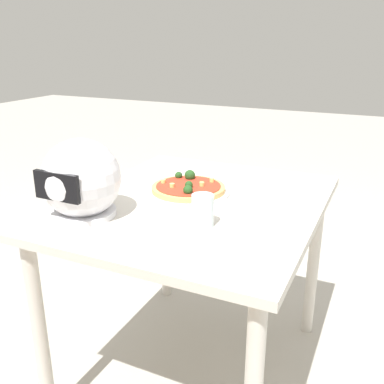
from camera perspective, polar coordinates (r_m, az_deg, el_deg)
name	(u,v)px	position (r m, az deg, el deg)	size (l,w,h in m)	color
ground_plane	(195,367)	(1.97, 0.42, -21.94)	(14.00, 14.00, 0.00)	#B2ADA3
dining_table	(196,225)	(1.62, 0.48, -4.29)	(0.87, 1.02, 0.75)	beige
pizza_plate	(188,192)	(1.65, -0.47, -0.01)	(0.31, 0.31, 0.01)	white
pizza	(188,187)	(1.65, -0.48, 0.63)	(0.28, 0.28, 0.06)	tan
motorcycle_helmet	(81,180)	(1.45, -14.30, 1.52)	(0.26, 0.26, 0.26)	silver
drinking_glass	(203,210)	(1.36, 1.41, -2.41)	(0.07, 0.07, 0.10)	silver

